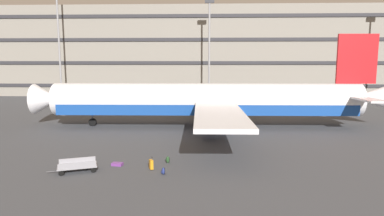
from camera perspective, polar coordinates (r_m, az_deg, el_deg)
The scene contains 10 objects.
ground_plane at distance 37.14m, azimuth 6.59°, elevation -3.89°, with size 600.00×600.00×0.00m, color #424449.
terminal_structure at distance 82.58m, azimuth 4.19°, elevation 9.43°, with size 134.32×21.98×19.47m.
airliner at distance 38.98m, azimuth 3.03°, elevation 1.21°, with size 41.53×33.55×10.67m.
light_mast_far_left at distance 72.05m, azimuth -21.92°, elevation 13.31°, with size 1.80×0.50×26.51m.
light_mast_left at distance 65.82m, azimuth 2.97°, elevation 11.19°, with size 1.80×0.50×19.31m.
suitcase_small at distance 24.09m, azimuth -6.99°, elevation -9.53°, with size 0.36×0.45×0.92m.
suitcase_silver at distance 25.50m, azimuth -12.64°, elevation -9.33°, with size 0.87×0.61×0.21m.
backpack_black at distance 25.53m, azimuth -4.17°, elevation -8.81°, with size 0.35×0.29×0.55m.
backpack_orange at distance 23.06m, azimuth -4.94°, elevation -10.69°, with size 0.31×0.40×0.54m.
baggage_cart at distance 24.79m, azimuth -18.99°, elevation -9.30°, with size 3.33×2.12×0.82m.
Camera 1 is at (-2.92, -36.24, 7.60)m, focal length 31.24 mm.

